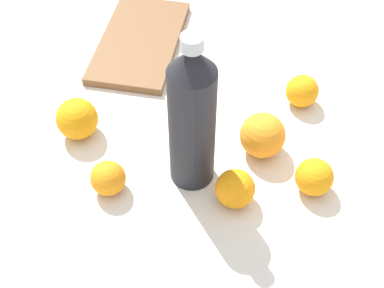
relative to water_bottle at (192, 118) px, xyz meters
The scene contains 9 objects.
ground_plane 0.15m from the water_bottle, 39.68° to the left, with size 2.40×2.40×0.00m, color silver.
water_bottle is the anchor object (origin of this frame).
orange_0 0.25m from the water_bottle, 85.70° to the right, with size 0.08×0.08×0.08m, color orange.
orange_1 0.14m from the water_bottle, 80.00° to the left, with size 0.07×0.07×0.07m, color orange.
orange_2 0.18m from the water_bottle, 47.85° to the right, with size 0.06×0.06×0.06m, color orange.
orange_3 0.30m from the water_bottle, 158.36° to the left, with size 0.06×0.06×0.06m, color orange.
orange_4 0.17m from the water_bottle, 141.90° to the left, with size 0.08×0.08×0.08m, color orange.
orange_5 0.24m from the water_bottle, 109.76° to the left, with size 0.07×0.07×0.07m, color orange.
cutting_board 0.40m from the water_bottle, 133.38° to the right, with size 0.30×0.16×0.02m, color brown.
Camera 1 is at (0.48, 0.25, 0.77)m, focal length 50.99 mm.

